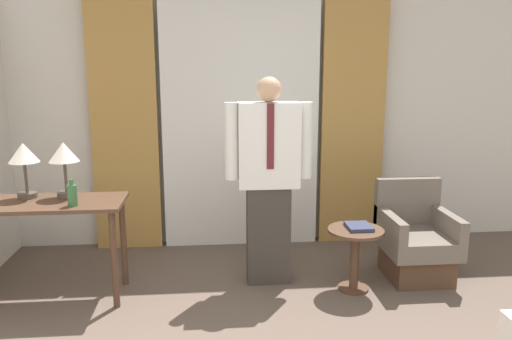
{
  "coord_description": "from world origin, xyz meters",
  "views": [
    {
      "loc": [
        -0.3,
        -1.86,
        1.82
      ],
      "look_at": [
        0.05,
        1.98,
        1.01
      ],
      "focal_mm": 35.0,
      "sensor_mm": 36.0,
      "label": 1
    }
  ],
  "objects_px": {
    "table_lamp_left": "(24,157)",
    "side_table": "(355,249)",
    "desk": "(44,217)",
    "person": "(269,175)",
    "armchair": "(415,242)",
    "table_lamp_right": "(64,157)",
    "bottle_near_edge": "(72,195)",
    "book": "(359,227)"
  },
  "relations": [
    {
      "from": "desk",
      "to": "side_table",
      "type": "distance_m",
      "value": 2.48
    },
    {
      "from": "bottle_near_edge",
      "to": "side_table",
      "type": "xyz_separation_m",
      "value": [
        2.19,
        0.06,
        -0.52
      ]
    },
    {
      "from": "table_lamp_right",
      "to": "armchair",
      "type": "xyz_separation_m",
      "value": [
        2.91,
        0.02,
        -0.81
      ]
    },
    {
      "from": "bottle_near_edge",
      "to": "armchair",
      "type": "height_order",
      "value": "bottle_near_edge"
    },
    {
      "from": "bottle_near_edge",
      "to": "person",
      "type": "distance_m",
      "value": 1.53
    },
    {
      "from": "side_table",
      "to": "book",
      "type": "bearing_deg",
      "value": 29.72
    },
    {
      "from": "table_lamp_left",
      "to": "side_table",
      "type": "bearing_deg",
      "value": -4.53
    },
    {
      "from": "armchair",
      "to": "book",
      "type": "bearing_deg",
      "value": -159.83
    },
    {
      "from": "desk",
      "to": "table_lamp_right",
      "type": "distance_m",
      "value": 0.49
    },
    {
      "from": "side_table",
      "to": "book",
      "type": "distance_m",
      "value": 0.19
    },
    {
      "from": "table_lamp_left",
      "to": "book",
      "type": "distance_m",
      "value": 2.71
    },
    {
      "from": "table_lamp_left",
      "to": "side_table",
      "type": "xyz_separation_m",
      "value": [
        2.61,
        -0.21,
        -0.76
      ]
    },
    {
      "from": "table_lamp_left",
      "to": "book",
      "type": "bearing_deg",
      "value": -4.11
    },
    {
      "from": "table_lamp_right",
      "to": "bottle_near_edge",
      "type": "distance_m",
      "value": 0.38
    },
    {
      "from": "book",
      "to": "side_table",
      "type": "bearing_deg",
      "value": -150.28
    },
    {
      "from": "armchair",
      "to": "book",
      "type": "height_order",
      "value": "armchair"
    },
    {
      "from": "desk",
      "to": "bottle_near_edge",
      "type": "bearing_deg",
      "value": -27.5
    },
    {
      "from": "book",
      "to": "desk",
      "type": "bearing_deg",
      "value": 178.65
    },
    {
      "from": "table_lamp_left",
      "to": "side_table",
      "type": "relative_size",
      "value": 0.83
    },
    {
      "from": "table_lamp_left",
      "to": "person",
      "type": "relative_size",
      "value": 0.25
    },
    {
      "from": "desk",
      "to": "person",
      "type": "relative_size",
      "value": 0.71
    },
    {
      "from": "bottle_near_edge",
      "to": "armchair",
      "type": "relative_size",
      "value": 0.24
    },
    {
      "from": "table_lamp_left",
      "to": "armchair",
      "type": "bearing_deg",
      "value": 0.4
    },
    {
      "from": "table_lamp_left",
      "to": "table_lamp_right",
      "type": "xyz_separation_m",
      "value": [
        0.3,
        0.0,
        0.0
      ]
    },
    {
      "from": "desk",
      "to": "table_lamp_left",
      "type": "xyz_separation_m",
      "value": [
        -0.15,
        0.13,
        0.45
      ]
    },
    {
      "from": "table_lamp_left",
      "to": "side_table",
      "type": "distance_m",
      "value": 2.72
    },
    {
      "from": "bottle_near_edge",
      "to": "person",
      "type": "relative_size",
      "value": 0.12
    },
    {
      "from": "desk",
      "to": "book",
      "type": "relative_size",
      "value": 5.41
    },
    {
      "from": "desk",
      "to": "bottle_near_edge",
      "type": "distance_m",
      "value": 0.37
    },
    {
      "from": "bottle_near_edge",
      "to": "armchair",
      "type": "bearing_deg",
      "value": 5.98
    },
    {
      "from": "bottle_near_edge",
      "to": "armchair",
      "type": "xyz_separation_m",
      "value": [
        2.79,
        0.29,
        -0.57
      ]
    },
    {
      "from": "desk",
      "to": "book",
      "type": "bearing_deg",
      "value": -1.35
    },
    {
      "from": "armchair",
      "to": "side_table",
      "type": "bearing_deg",
      "value": -159.33
    },
    {
      "from": "table_lamp_left",
      "to": "person",
      "type": "distance_m",
      "value": 1.93
    },
    {
      "from": "table_lamp_right",
      "to": "side_table",
      "type": "bearing_deg",
      "value": -5.12
    },
    {
      "from": "table_lamp_left",
      "to": "armchair",
      "type": "xyz_separation_m",
      "value": [
        3.21,
        0.02,
        -0.81
      ]
    },
    {
      "from": "desk",
      "to": "armchair",
      "type": "xyz_separation_m",
      "value": [
        3.06,
        0.15,
        -0.36
      ]
    },
    {
      "from": "desk",
      "to": "table_lamp_right",
      "type": "bearing_deg",
      "value": 40.86
    },
    {
      "from": "book",
      "to": "person",
      "type": "bearing_deg",
      "value": 162.8
    },
    {
      "from": "armchair",
      "to": "table_lamp_right",
      "type": "bearing_deg",
      "value": -179.56
    },
    {
      "from": "desk",
      "to": "armchair",
      "type": "relative_size",
      "value": 1.48
    },
    {
      "from": "table_lamp_left",
      "to": "table_lamp_right",
      "type": "height_order",
      "value": "same"
    }
  ]
}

